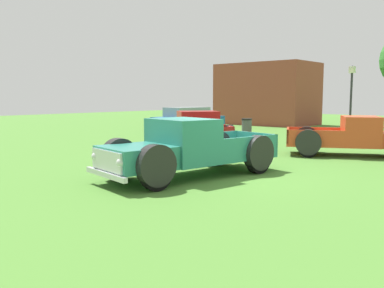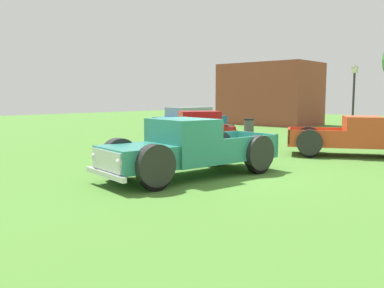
{
  "view_description": "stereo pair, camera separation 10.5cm",
  "coord_description": "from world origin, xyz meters",
  "views": [
    {
      "loc": [
        7.01,
        -9.55,
        2.22
      ],
      "look_at": [
        -0.48,
        -0.97,
        0.9
      ],
      "focal_mm": 38.94,
      "sensor_mm": 36.0,
      "label": 1
    },
    {
      "loc": [
        7.09,
        -9.48,
        2.22
      ],
      "look_at": [
        -0.48,
        -0.97,
        0.9
      ],
      "focal_mm": 38.94,
      "sensor_mm": 36.0,
      "label": 2
    }
  ],
  "objects": [
    {
      "name": "brick_pavilion",
      "position": [
        -10.2,
        19.12,
        2.36
      ],
      "size": [
        7.22,
        4.51,
        4.72
      ],
      "color": "brown",
      "rests_on": "ground_plane"
    },
    {
      "name": "lamp_post_near",
      "position": [
        -1.55,
        13.61,
        2.05
      ],
      "size": [
        0.36,
        0.36,
        3.9
      ],
      "color": "#2D2D33",
      "rests_on": "ground_plane"
    },
    {
      "name": "pickup_truck_foreground",
      "position": [
        -0.55,
        -1.34,
        0.77
      ],
      "size": [
        2.83,
        5.51,
        1.61
      ],
      "color": "#2D8475",
      "rests_on": "ground_plane"
    },
    {
      "name": "pickup_truck_behind_left",
      "position": [
        1.69,
        6.1,
        0.7
      ],
      "size": [
        5.06,
        3.74,
        1.47
      ],
      "color": "#D14723",
      "rests_on": "ground_plane"
    },
    {
      "name": "sedan_distant_b",
      "position": [
        -10.09,
        9.69,
        0.8
      ],
      "size": [
        2.38,
        4.76,
        1.53
      ],
      "color": "#195699",
      "rests_on": "ground_plane"
    },
    {
      "name": "picnic_table",
      "position": [
        0.4,
        11.2,
        0.49
      ],
      "size": [
        2.15,
        1.94,
        0.78
      ],
      "color": "olive",
      "rests_on": "ground_plane"
    },
    {
      "name": "trash_can",
      "position": [
        -6.2,
        10.34,
        0.48
      ],
      "size": [
        0.59,
        0.59,
        0.95
      ],
      "color": "#4C4C51",
      "rests_on": "ground_plane"
    },
    {
      "name": "ground_plane",
      "position": [
        0.0,
        0.0,
        0.0
      ],
      "size": [
        80.0,
        80.0,
        0.0
      ],
      "primitive_type": "plane",
      "color": "#477A2D"
    },
    {
      "name": "pickup_truck_behind_right",
      "position": [
        -4.95,
        4.53,
        0.74
      ],
      "size": [
        5.11,
        4.52,
        1.55
      ],
      "color": "maroon",
      "rests_on": "ground_plane"
    }
  ]
}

